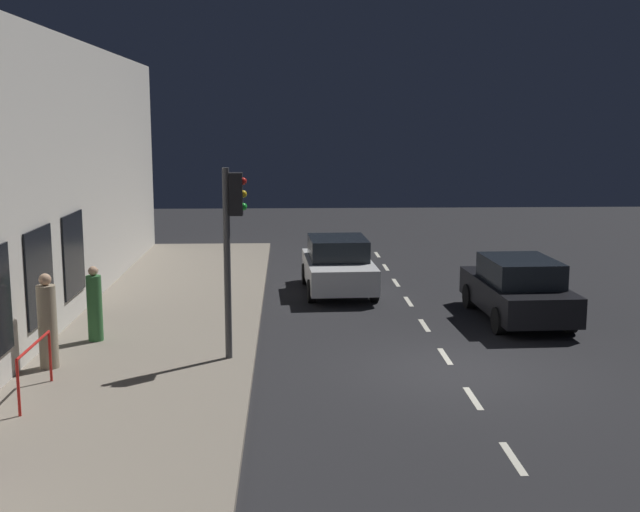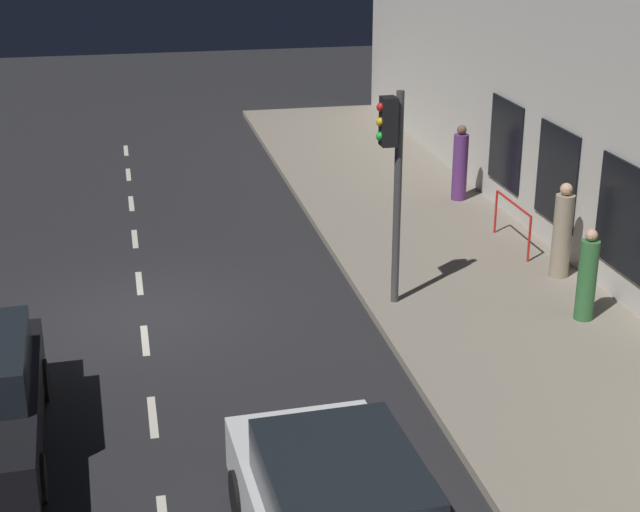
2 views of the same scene
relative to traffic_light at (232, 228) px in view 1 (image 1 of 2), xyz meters
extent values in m
plane|color=#232326|center=(-4.41, 0.60, -2.81)|extent=(60.00, 60.00, 0.00)
cube|color=gray|center=(1.84, 0.60, -2.74)|extent=(4.50, 32.00, 0.15)
cube|color=black|center=(4.06, -3.46, -1.07)|extent=(0.04, 1.77, 1.98)
cube|color=black|center=(4.06, -0.75, -1.07)|extent=(0.04, 1.77, 1.98)
cube|color=beige|center=(-4.41, -13.40, -2.81)|extent=(0.12, 1.20, 0.01)
cube|color=beige|center=(-4.41, -10.80, -2.81)|extent=(0.12, 1.20, 0.01)
cube|color=beige|center=(-4.41, -8.20, -2.81)|extent=(0.12, 1.20, 0.01)
cube|color=beige|center=(-4.41, -5.60, -2.81)|extent=(0.12, 1.20, 0.01)
cube|color=beige|center=(-4.41, -3.00, -2.81)|extent=(0.12, 1.20, 0.01)
cube|color=beige|center=(-4.41, -0.40, -2.81)|extent=(0.12, 1.20, 0.01)
cube|color=beige|center=(-4.41, 2.20, -2.81)|extent=(0.12, 1.20, 0.01)
cube|color=beige|center=(-4.41, 4.80, -2.81)|extent=(0.12, 1.20, 0.01)
cylinder|color=#424244|center=(0.11, 0.00, -0.73)|extent=(0.14, 0.14, 3.86)
cube|color=black|center=(-0.09, 0.00, 0.68)|extent=(0.26, 0.32, 0.84)
sphere|color=red|center=(-0.23, 0.00, 0.93)|extent=(0.15, 0.15, 0.15)
sphere|color=gold|center=(-0.23, 0.00, 0.68)|extent=(0.15, 0.15, 0.15)
sphere|color=green|center=(-0.23, 0.00, 0.43)|extent=(0.15, 0.15, 0.15)
cube|color=silver|center=(-2.55, -6.88, -2.18)|extent=(2.00, 4.10, 0.70)
cube|color=black|center=(-2.54, -7.04, -1.53)|extent=(1.70, 2.16, 0.60)
cylinder|color=black|center=(-3.46, -5.67, -2.49)|extent=(0.25, 0.65, 0.64)
cylinder|color=black|center=(-1.74, -5.60, -2.49)|extent=(0.25, 0.65, 0.64)
cylinder|color=black|center=(-3.36, -8.16, -2.49)|extent=(0.25, 0.65, 0.64)
cylinder|color=black|center=(-1.64, -8.09, -2.49)|extent=(0.25, 0.65, 0.64)
cube|color=black|center=(-6.80, -3.50, -2.18)|extent=(1.98, 4.34, 0.70)
cube|color=black|center=(-6.81, -3.33, -1.53)|extent=(1.68, 2.28, 0.60)
cylinder|color=black|center=(-5.90, -4.79, -2.49)|extent=(0.24, 0.65, 0.64)
cylinder|color=black|center=(-7.59, -4.86, -2.49)|extent=(0.24, 0.65, 0.64)
cylinder|color=black|center=(-6.00, -2.14, -2.49)|extent=(0.24, 0.65, 0.64)
cylinder|color=black|center=(-7.70, -2.21, -2.49)|extent=(0.24, 0.65, 0.64)
cylinder|color=#336B38|center=(3.13, -1.43, -1.94)|extent=(0.46, 0.46, 1.45)
sphere|color=tan|center=(3.13, -1.43, -1.11)|extent=(0.21, 0.21, 0.21)
cube|color=tan|center=(3.07, -1.51, -1.11)|extent=(0.07, 0.07, 0.06)
cylinder|color=gray|center=(3.57, 0.52, -1.84)|extent=(0.44, 0.44, 1.64)
sphere|color=tan|center=(3.57, 0.52, -0.91)|extent=(0.24, 0.24, 0.24)
cube|color=tan|center=(3.55, 0.41, -0.91)|extent=(0.07, 0.06, 0.07)
cylinder|color=red|center=(3.30, 1.36, -2.19)|extent=(0.05, 0.05, 0.95)
cylinder|color=red|center=(3.30, 3.15, -2.19)|extent=(0.05, 0.05, 0.95)
cylinder|color=red|center=(3.30, 2.26, -1.71)|extent=(0.05, 1.79, 0.05)
camera|label=1|loc=(-1.10, 15.90, 2.13)|focal=45.23mm
camera|label=2|loc=(-4.59, -15.53, 4.38)|focal=54.25mm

